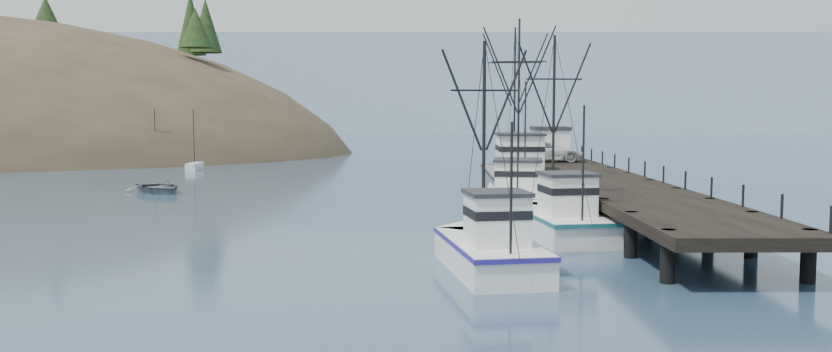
{
  "coord_description": "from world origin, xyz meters",
  "views": [
    {
      "loc": [
        1.93,
        -33.36,
        6.53
      ],
      "look_at": [
        2.24,
        12.97,
        2.5
      ],
      "focal_mm": 35.0,
      "sensor_mm": 36.0,
      "label": 1
    }
  ],
  "objects_px": {
    "pier": "(607,185)",
    "motorboat": "(159,192)",
    "trawler_far": "(518,196)",
    "pier_shed": "(550,143)",
    "pickup_truck": "(547,151)",
    "work_vessel": "(516,178)",
    "trawler_near": "(558,219)",
    "trawler_mid": "(488,250)"
  },
  "relations": [
    {
      "from": "pier",
      "to": "motorboat",
      "type": "bearing_deg",
      "value": 159.62
    },
    {
      "from": "trawler_far",
      "to": "motorboat",
      "type": "distance_m",
      "value": 27.74
    },
    {
      "from": "pier_shed",
      "to": "pickup_truck",
      "type": "distance_m",
      "value": 2.04
    },
    {
      "from": "work_vessel",
      "to": "pier_shed",
      "type": "bearing_deg",
      "value": 64.3
    },
    {
      "from": "motorboat",
      "to": "pier_shed",
      "type": "bearing_deg",
      "value": -27.6
    },
    {
      "from": "trawler_near",
      "to": "pier_shed",
      "type": "relative_size",
      "value": 3.26
    },
    {
      "from": "trawler_mid",
      "to": "pier_shed",
      "type": "relative_size",
      "value": 2.95
    },
    {
      "from": "trawler_near",
      "to": "motorboat",
      "type": "height_order",
      "value": "trawler_near"
    },
    {
      "from": "pickup_truck",
      "to": "motorboat",
      "type": "height_order",
      "value": "pickup_truck"
    },
    {
      "from": "trawler_far",
      "to": "work_vessel",
      "type": "bearing_deg",
      "value": 83.31
    },
    {
      "from": "work_vessel",
      "to": "trawler_far",
      "type": "bearing_deg",
      "value": -96.69
    },
    {
      "from": "pier",
      "to": "trawler_near",
      "type": "xyz_separation_m",
      "value": [
        -4.65,
        -8.96,
        -0.87
      ]
    },
    {
      "from": "work_vessel",
      "to": "motorboat",
      "type": "bearing_deg",
      "value": 176.55
    },
    {
      "from": "trawler_mid",
      "to": "trawler_far",
      "type": "height_order",
      "value": "trawler_far"
    },
    {
      "from": "trawler_far",
      "to": "pier",
      "type": "bearing_deg",
      "value": -14.96
    },
    {
      "from": "pier",
      "to": "motorboat",
      "type": "relative_size",
      "value": 8.15
    },
    {
      "from": "pickup_truck",
      "to": "work_vessel",
      "type": "bearing_deg",
      "value": 154.33
    },
    {
      "from": "work_vessel",
      "to": "pier_shed",
      "type": "relative_size",
      "value": 4.7
    },
    {
      "from": "trawler_far",
      "to": "work_vessel",
      "type": "relative_size",
      "value": 0.82
    },
    {
      "from": "trawler_far",
      "to": "work_vessel",
      "type": "xyz_separation_m",
      "value": [
        1.0,
        8.53,
        0.41
      ]
    },
    {
      "from": "pickup_truck",
      "to": "motorboat",
      "type": "bearing_deg",
      "value": 101.3
    },
    {
      "from": "trawler_near",
      "to": "work_vessel",
      "type": "bearing_deg",
      "value": 88.99
    },
    {
      "from": "pickup_truck",
      "to": "pier_shed",
      "type": "bearing_deg",
      "value": -13.39
    },
    {
      "from": "pier",
      "to": "trawler_far",
      "type": "distance_m",
      "value": 5.57
    },
    {
      "from": "trawler_near",
      "to": "work_vessel",
      "type": "height_order",
      "value": "work_vessel"
    },
    {
      "from": "work_vessel",
      "to": "pickup_truck",
      "type": "xyz_separation_m",
      "value": [
        3.33,
        6.18,
        1.6
      ]
    },
    {
      "from": "trawler_mid",
      "to": "pickup_truck",
      "type": "height_order",
      "value": "trawler_mid"
    },
    {
      "from": "motorboat",
      "to": "pier",
      "type": "bearing_deg",
      "value": -59.83
    },
    {
      "from": "trawler_mid",
      "to": "trawler_far",
      "type": "distance_m",
      "value": 19.34
    },
    {
      "from": "pier",
      "to": "trawler_mid",
      "type": "bearing_deg",
      "value": -117.09
    },
    {
      "from": "trawler_mid",
      "to": "pickup_truck",
      "type": "xyz_separation_m",
      "value": [
        8.01,
        33.69,
        2.01
      ]
    },
    {
      "from": "motorboat",
      "to": "trawler_mid",
      "type": "bearing_deg",
      "value": -92.23
    },
    {
      "from": "work_vessel",
      "to": "motorboat",
      "type": "distance_m",
      "value": 26.88
    },
    {
      "from": "trawler_near",
      "to": "trawler_mid",
      "type": "xyz_separation_m",
      "value": [
        -4.34,
        -8.61,
        -0.0
      ]
    },
    {
      "from": "trawler_near",
      "to": "trawler_mid",
      "type": "height_order",
      "value": "trawler_near"
    },
    {
      "from": "work_vessel",
      "to": "motorboat",
      "type": "xyz_separation_m",
      "value": [
        -26.81,
        1.61,
        -1.23
      ]
    },
    {
      "from": "pickup_truck",
      "to": "motorboat",
      "type": "xyz_separation_m",
      "value": [
        -30.14,
        -4.56,
        -2.83
      ]
    },
    {
      "from": "pickup_truck",
      "to": "trawler_mid",
      "type": "bearing_deg",
      "value": 169.32
    },
    {
      "from": "pier",
      "to": "work_vessel",
      "type": "xyz_separation_m",
      "value": [
        -4.31,
        9.94,
        -0.46
      ]
    },
    {
      "from": "trawler_near",
      "to": "motorboat",
      "type": "bearing_deg",
      "value": 142.22
    },
    {
      "from": "trawler_far",
      "to": "pier_shed",
      "type": "relative_size",
      "value": 3.87
    },
    {
      "from": "trawler_mid",
      "to": "pier_shed",
      "type": "distance_m",
      "value": 36.68
    }
  ]
}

